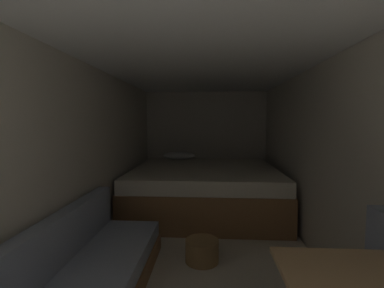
{
  "coord_description": "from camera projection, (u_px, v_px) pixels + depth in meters",
  "views": [
    {
      "loc": [
        0.06,
        -0.53,
        1.39
      ],
      "look_at": [
        -0.13,
        2.46,
        1.14
      ],
      "focal_mm": 25.22,
      "sensor_mm": 36.0,
      "label": 1
    }
  ],
  "objects": [
    {
      "name": "wicker_basket",
      "position": [
        202.0,
        251.0,
        2.68
      ],
      "size": [
        0.33,
        0.33,
        0.22
      ],
      "color": "olive",
      "rests_on": "ground"
    },
    {
      "name": "bed",
      "position": [
        204.0,
        189.0,
        4.23
      ],
      "size": [
        2.19,
        2.08,
        0.83
      ],
      "color": "olive",
      "rests_on": "ground"
    },
    {
      "name": "wall_left",
      "position": [
        84.0,
        162.0,
        2.69
      ],
      "size": [
        0.05,
        5.31,
        1.97
      ],
      "primitive_type": "cube",
      "color": "beige",
      "rests_on": "ground"
    },
    {
      "name": "ceiling_slab",
      "position": [
        203.0,
        57.0,
        2.53
      ],
      "size": [
        2.41,
        5.31,
        0.05
      ],
      "primitive_type": "cube",
      "color": "white",
      "rests_on": "wall_left"
    },
    {
      "name": "ground_plane",
      "position": [
        202.0,
        261.0,
        2.69
      ],
      "size": [
        7.31,
        7.31,
        0.0
      ],
      "primitive_type": "plane",
      "color": "beige"
    },
    {
      "name": "wall_right",
      "position": [
        328.0,
        165.0,
        2.54
      ],
      "size": [
        0.05,
        5.31,
        1.97
      ],
      "primitive_type": "cube",
      "color": "beige",
      "rests_on": "ground"
    },
    {
      "name": "wall_back",
      "position": [
        206.0,
        143.0,
        5.28
      ],
      "size": [
        2.41,
        0.05,
        1.97
      ],
      "primitive_type": "cube",
      "color": "beige",
      "rests_on": "ground"
    }
  ]
}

